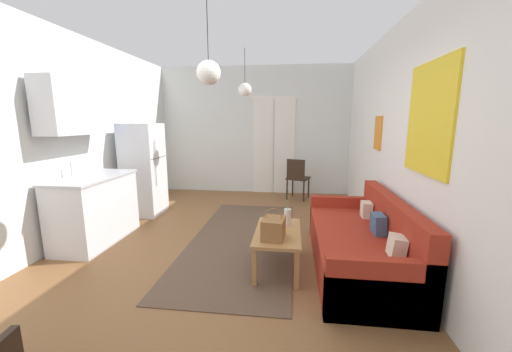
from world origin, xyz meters
TOP-DOWN VIEW (x-y plane):
  - ground_plane at (0.00, 0.00)m, footprint 4.81×7.47m
  - wall_back at (0.02, 3.48)m, footprint 4.41×0.13m
  - wall_right at (2.16, -0.00)m, footprint 0.12×7.07m
  - wall_left at (-2.16, 0.00)m, footprint 0.12×7.07m
  - area_rug at (0.20, 0.61)m, footprint 1.38×3.26m
  - couch at (1.69, 0.01)m, footprint 0.90×2.06m
  - coffee_table at (0.73, -0.12)m, footprint 0.50×0.91m
  - bamboo_vase at (0.83, 0.06)m, footprint 0.08×0.08m
  - handbag at (0.69, -0.33)m, footprint 0.25×0.30m
  - refrigerator at (-1.70, 1.56)m, footprint 0.61×0.61m
  - kitchen_counter at (-1.80, 0.31)m, footprint 0.60×1.21m
  - accent_chair at (0.98, 2.85)m, footprint 0.53×0.52m
  - pendant_lamp_near at (-0.00, -0.16)m, footprint 0.25×0.25m
  - pendant_lamp_far at (0.05, 1.88)m, footprint 0.22×0.22m

SIDE VIEW (x-z plane):
  - ground_plane at x=0.00m, z-range -0.10..0.00m
  - area_rug at x=0.20m, z-range 0.00..0.01m
  - couch at x=1.69m, z-range -0.14..0.66m
  - coffee_table at x=0.73m, z-range 0.16..0.59m
  - accent_chair at x=0.98m, z-range 0.06..0.92m
  - bamboo_vase at x=0.83m, z-range 0.32..0.75m
  - handbag at x=0.69m, z-range 0.38..0.70m
  - refrigerator at x=-1.70m, z-range 0.00..1.59m
  - kitchen_counter at x=-1.80m, z-range -0.25..1.90m
  - wall_back at x=0.02m, z-range -0.01..2.81m
  - wall_left at x=-2.16m, z-range 0.00..2.82m
  - wall_right at x=2.16m, z-range 0.00..2.82m
  - pendant_lamp_near at x=0.00m, z-range 1.71..2.53m
  - pendant_lamp_far at x=0.05m, z-range 1.77..2.54m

